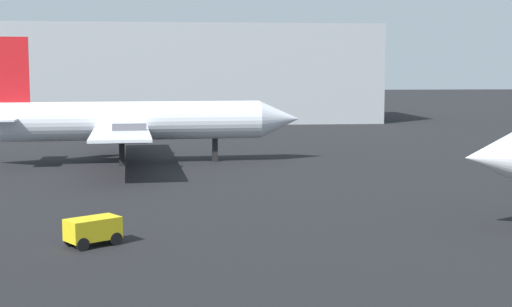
% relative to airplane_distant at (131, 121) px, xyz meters
% --- Properties ---
extents(airplane_distant, '(29.65, 27.61, 10.88)m').
position_rel_airplane_distant_xyz_m(airplane_distant, '(0.00, 0.00, 0.00)').
color(airplane_distant, silver).
rests_on(airplane_distant, ground_plane).
extents(baggage_cart, '(2.71, 2.43, 1.30)m').
position_rel_airplane_distant_xyz_m(baggage_cart, '(0.12, -30.54, -2.94)').
color(baggage_cart, gold).
rests_on(baggage_cart, ground_plane).
extents(terminal_building, '(74.82, 21.43, 15.12)m').
position_rel_airplane_distant_xyz_m(terminal_building, '(-2.13, 54.74, 3.86)').
color(terminal_building, '#999EA3').
rests_on(terminal_building, ground_plane).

